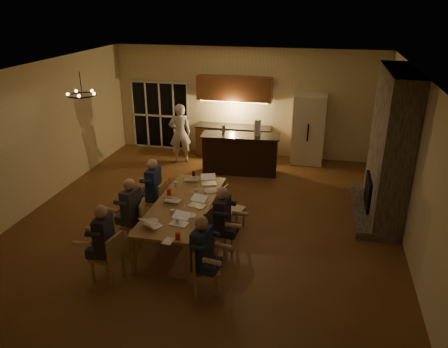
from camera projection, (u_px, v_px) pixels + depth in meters
The scene contains 44 objects.
floor at pixel (208, 221), 9.50m from camera, with size 9.00×9.00×0.00m, color brown.
back_wall at pixel (246, 102), 12.97m from camera, with size 8.00×0.04×3.20m, color beige.
left_wall at pixel (32, 138), 9.72m from camera, with size 0.04×9.00×3.20m, color beige.
right_wall at pixel (416, 167), 8.06m from camera, with size 0.04×9.00×3.20m, color beige.
ceiling at pixel (205, 71), 8.28m from camera, with size 8.00×9.00×0.04m, color white.
french_doors at pixel (161, 116), 13.69m from camera, with size 1.86×0.08×2.10m, color black.
fireplace at pixel (390, 146), 9.21m from camera, with size 0.58×2.50×3.20m, color #706958.
kitchenette at pixel (234, 118), 12.90m from camera, with size 2.24×0.68×2.40m, color brown, non-canonical shape.
refrigerator at pixel (308, 129), 12.47m from camera, with size 0.90×0.68×2.00m, color beige.
dining_table at pixel (184, 220), 8.75m from camera, with size 1.10×2.88×0.75m, color #A47D41.
bar_island at pixel (240, 154), 11.90m from camera, with size 2.10×0.68×1.08m, color black.
chair_left_near at pixel (107, 257), 7.39m from camera, with size 0.44×0.44×0.89m, color #A88554, non-canonical shape.
chair_left_mid at pixel (133, 223), 8.50m from camera, with size 0.44×0.44×0.89m, color #A88554, non-canonical shape.
chair_left_far at pixel (155, 201), 9.40m from camera, with size 0.44×0.44×0.89m, color #A88554, non-canonical shape.
chair_right_near at pixel (206, 269), 7.07m from camera, with size 0.44×0.44×0.89m, color #A88554, non-canonical shape.
chair_right_mid at pixel (219, 232), 8.16m from camera, with size 0.44×0.44×0.89m, color #A88554, non-canonical shape.
chair_right_far at pixel (232, 209), 9.04m from camera, with size 0.44×0.44×0.89m, color #A88554, non-canonical shape.
person_left_near at pixel (104, 242), 7.36m from camera, with size 0.60×0.60×1.38m, color #24262E, non-canonical shape.
person_right_near at pixel (202, 255), 6.99m from camera, with size 0.60×0.60×1.38m, color navy, non-canonical shape.
person_left_mid at pixel (132, 212), 8.38m from camera, with size 0.60×0.60×1.38m, color #35393F, non-canonical shape.
person_right_mid at pixel (222, 222), 8.02m from camera, with size 0.60×0.60×1.38m, color #24262E, non-canonical shape.
person_left_far at pixel (154, 189), 9.37m from camera, with size 0.60×0.60×1.38m, color navy, non-canonical shape.
standing_person at pixel (180, 133), 12.58m from camera, with size 0.63×0.41×1.73m, color silver.
chandelier at pixel (82, 95), 8.48m from camera, with size 0.55×0.55×0.03m, color black.
laptop_a at pixel (153, 220), 7.72m from camera, with size 0.32×0.28×0.23m, color silver, non-canonical shape.
laptop_b at pixel (179, 219), 7.77m from camera, with size 0.32×0.28×0.23m, color silver, non-canonical shape.
laptop_c at pixel (173, 196), 8.65m from camera, with size 0.32×0.28×0.23m, color silver, non-canonical shape.
laptop_d at pixel (197, 201), 8.44m from camera, with size 0.32×0.28×0.23m, color silver, non-canonical shape.
laptop_e at pixel (191, 175), 9.64m from camera, with size 0.32×0.28×0.23m, color silver, non-canonical shape.
laptop_f at pixel (209, 179), 9.44m from camera, with size 0.32×0.28×0.23m, color silver, non-canonical shape.
mug_front at pixel (172, 212), 8.14m from camera, with size 0.08×0.08×0.10m, color white.
mug_mid at pixel (197, 191), 9.01m from camera, with size 0.07×0.07×0.10m, color white.
mug_back at pixel (176, 184), 9.35m from camera, with size 0.08×0.08×0.10m, color white.
redcup_near at pixel (178, 236), 7.30m from camera, with size 0.08×0.08×0.12m, color red.
redcup_mid at pixel (169, 192), 8.96m from camera, with size 0.08×0.08×0.12m, color red.
can_silver at pixel (177, 215), 8.00m from camera, with size 0.07×0.07×0.12m, color #B2B2B7.
can_cola at pixel (194, 174), 9.84m from camera, with size 0.07×0.07×0.12m, color #3F0F0C.
can_right at pixel (205, 195), 8.79m from camera, with size 0.06×0.06×0.12m, color #B2B2B7.
plate_near at pixel (190, 216), 8.08m from camera, with size 0.22×0.22×0.02m, color white.
plate_left at pixel (152, 221), 7.90m from camera, with size 0.22×0.22×0.02m, color white.
plate_far at pixel (211, 191), 9.13m from camera, with size 0.27×0.27×0.02m, color white.
notepad at pixel (168, 241), 7.26m from camera, with size 0.16×0.23×0.01m, color white.
bar_bottle at pixel (224, 129), 11.78m from camera, with size 0.09×0.09×0.24m, color #99999E.
bar_blender at pixel (258, 128), 11.56m from camera, with size 0.13×0.13×0.42m, color silver.
Camera 1 is at (2.23, -8.11, 4.54)m, focal length 35.00 mm.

